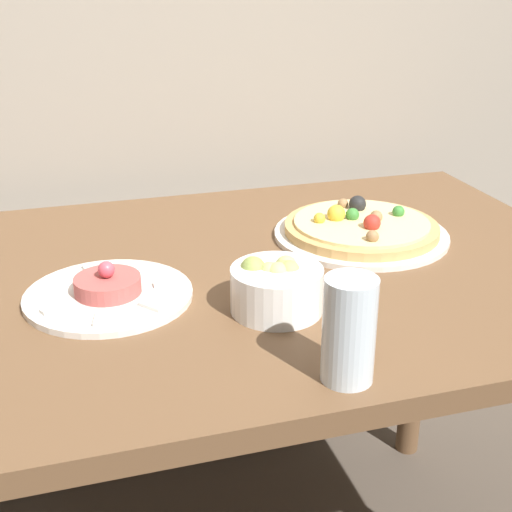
# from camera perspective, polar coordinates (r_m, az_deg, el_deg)

# --- Properties ---
(dining_table) EXTENTS (1.21, 0.84, 0.77)m
(dining_table) POSITION_cam_1_polar(r_m,az_deg,el_deg) (1.25, -0.14, -5.34)
(dining_table) COLOR brown
(dining_table) RESTS_ON ground_plane
(pizza_plate) EXTENTS (0.32, 0.32, 0.06)m
(pizza_plate) POSITION_cam_1_polar(r_m,az_deg,el_deg) (1.34, 8.39, 2.16)
(pizza_plate) COLOR silver
(pizza_plate) RESTS_ON dining_table
(tartare_plate) EXTENTS (0.26, 0.26, 0.06)m
(tartare_plate) POSITION_cam_1_polar(r_m,az_deg,el_deg) (1.11, -11.73, -2.83)
(tartare_plate) COLOR silver
(tartare_plate) RESTS_ON dining_table
(small_bowl) EXTENTS (0.14, 0.14, 0.08)m
(small_bowl) POSITION_cam_1_polar(r_m,az_deg,el_deg) (1.04, 1.64, -2.49)
(small_bowl) COLOR white
(small_bowl) RESTS_ON dining_table
(drinking_glass) EXTENTS (0.07, 0.07, 0.14)m
(drinking_glass) POSITION_cam_1_polar(r_m,az_deg,el_deg) (0.87, 7.46, -5.91)
(drinking_glass) COLOR silver
(drinking_glass) RESTS_ON dining_table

